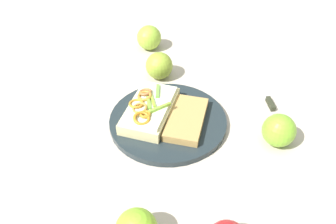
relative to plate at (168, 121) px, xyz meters
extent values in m
plane|color=#BEAFA1|center=(0.00, 0.00, -0.01)|extent=(2.00, 2.00, 0.00)
cylinder|color=#202B2F|center=(0.00, 0.00, 0.00)|extent=(0.28, 0.28, 0.01)
cube|color=beige|center=(0.04, 0.01, 0.02)|extent=(0.13, 0.19, 0.03)
cube|color=#E9ECC6|center=(0.04, 0.01, 0.04)|extent=(0.12, 0.18, 0.01)
torus|color=#B26A3B|center=(0.07, -0.02, 0.05)|extent=(0.04, 0.04, 0.02)
torus|color=#A97C20|center=(0.03, 0.05, 0.05)|extent=(0.03, 0.03, 0.01)
torus|color=#AF7B2D|center=(0.07, -0.01, 0.05)|extent=(0.05, 0.05, 0.01)
torus|color=#C48325|center=(0.07, 0.03, 0.05)|extent=(0.04, 0.04, 0.01)
torus|color=#C17A1F|center=(0.03, 0.07, 0.05)|extent=(0.06, 0.06, 0.02)
torus|color=#BC7C37|center=(0.05, 0.04, 0.05)|extent=(0.04, 0.04, 0.01)
cube|color=#6CB23E|center=(0.05, -0.04, 0.05)|extent=(0.03, 0.05, 0.01)
cube|color=#83B238|center=(0.01, 0.02, 0.05)|extent=(0.03, 0.05, 0.01)
cube|color=#8EB532|center=(0.04, 0.00, 0.05)|extent=(0.04, 0.04, 0.01)
cube|color=#7CB839|center=(0.05, 0.01, 0.05)|extent=(0.03, 0.04, 0.01)
cube|color=#B08A4D|center=(-0.04, -0.01, 0.02)|extent=(0.12, 0.17, 0.02)
sphere|color=#8CA832|center=(0.11, -0.16, 0.03)|extent=(0.10, 0.10, 0.08)
sphere|color=#7AB72E|center=(-0.25, -0.06, 0.03)|extent=(0.11, 0.11, 0.07)
sphere|color=#8EB736|center=(0.22, -0.28, 0.03)|extent=(0.11, 0.11, 0.08)
cube|color=silver|center=(-0.16, -0.23, -0.01)|extent=(0.05, 0.07, 0.00)
cube|color=#2C2F21|center=(-0.20, -0.18, 0.00)|extent=(0.04, 0.04, 0.01)
camera|label=1|loc=(-0.30, 0.54, 0.56)|focal=37.05mm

